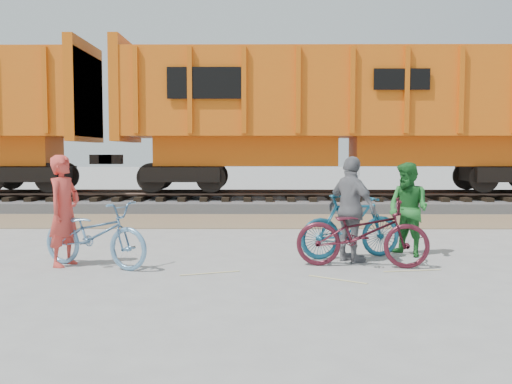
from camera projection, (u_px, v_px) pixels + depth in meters
ground at (277, 263)px, 9.09m from camera, size 120.00×120.00×0.00m
gravel_strip at (271, 221)px, 14.58m from camera, size 120.00×3.00×0.02m
ballast_bed at (269, 203)px, 18.06m from camera, size 120.00×4.00×0.30m
track at (269, 193)px, 18.03m from camera, size 120.00×2.60×0.24m
hopper_car_center at (344, 113)px, 17.84m from camera, size 14.00×3.13×4.65m
bicycle_blue at (95, 234)px, 8.74m from camera, size 2.04×1.42×1.02m
bicycle_teal at (351, 226)px, 9.48m from camera, size 1.85×0.95×1.07m
bicycle_maroon at (362, 233)px, 8.74m from camera, size 2.10×1.00×1.06m
person_solo at (64, 211)px, 8.82m from camera, size 0.59×0.72×1.72m
person_man at (408, 209)px, 9.65m from camera, size 0.95×0.98×1.59m
person_woman at (352, 209)px, 9.12m from camera, size 0.92×1.05×1.70m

